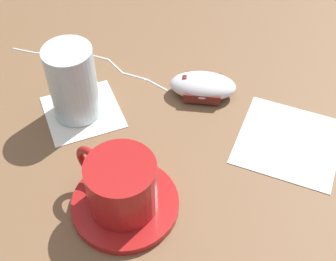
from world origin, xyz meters
The scene contains 8 objects.
ground_plane centered at (0.00, 0.00, 0.00)m, with size 3.00×3.00×0.00m, color brown.
saucer centered at (-0.11, -0.11, 0.01)m, with size 0.14×0.14×0.01m, color maroon.
coffee_cup centered at (-0.11, -0.11, 0.05)m, with size 0.09×0.11×0.07m.
computer_mouse centered at (0.07, 0.04, 0.02)m, with size 0.12×0.10×0.04m.
mouse_cable centered at (-0.07, 0.18, 0.00)m, with size 0.21×0.21×0.00m.
napkin_under_glass centered at (-0.11, 0.07, 0.00)m, with size 0.11×0.11×0.00m, color silver.
drinking_glass centered at (-0.12, 0.08, 0.06)m, with size 0.07×0.07×0.12m, color silver.
napkin_spare centered at (0.15, -0.10, 0.00)m, with size 0.14×0.14×0.00m, color silver.
Camera 1 is at (-0.19, -0.44, 0.52)m, focal length 50.00 mm.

